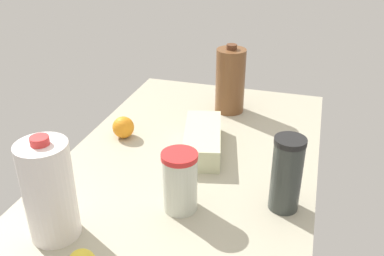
# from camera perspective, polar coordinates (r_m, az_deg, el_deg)

# --- Properties ---
(countertop) EXTENTS (1.20, 0.76, 0.03)m
(countertop) POSITION_cam_1_polar(r_m,az_deg,el_deg) (1.35, 0.00, -4.35)
(countertop) COLOR #AAA48C
(countertop) RESTS_ON ground
(chocolate_milk_jug) EXTENTS (0.11, 0.11, 0.26)m
(chocolate_milk_jug) POSITION_cam_1_polar(r_m,az_deg,el_deg) (1.60, 5.12, 6.32)
(chocolate_milk_jug) COLOR brown
(chocolate_milk_jug) RESTS_ON countertop
(tumbler_cup) EXTENTS (0.09, 0.09, 0.16)m
(tumbler_cup) POSITION_cam_1_polar(r_m,az_deg,el_deg) (1.08, -1.64, -7.11)
(tumbler_cup) COLOR beige
(tumbler_cup) RESTS_ON countertop
(egg_carton) EXTENTS (0.30, 0.17, 0.07)m
(egg_carton) POSITION_cam_1_polar(r_m,az_deg,el_deg) (1.36, 1.40, -1.57)
(egg_carton) COLOR beige
(egg_carton) RESTS_ON countertop
(milk_jug) EXTENTS (0.12, 0.12, 0.26)m
(milk_jug) POSITION_cam_1_polar(r_m,az_deg,el_deg) (1.03, -18.53, -7.95)
(milk_jug) COLOR white
(milk_jug) RESTS_ON countertop
(shaker_bottle) EXTENTS (0.08, 0.08, 0.20)m
(shaker_bottle) POSITION_cam_1_polar(r_m,az_deg,el_deg) (1.10, 12.49, -6.02)
(shaker_bottle) COLOR #333935
(shaker_bottle) RESTS_ON countertop
(orange_beside_bowl) EXTENTS (0.07, 0.07, 0.07)m
(orange_beside_bowl) POSITION_cam_1_polar(r_m,az_deg,el_deg) (1.45, -9.14, 0.10)
(orange_beside_bowl) COLOR orange
(orange_beside_bowl) RESTS_ON countertop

